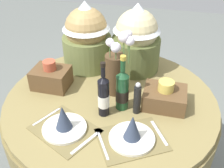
% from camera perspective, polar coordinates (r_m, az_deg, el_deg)
% --- Properties ---
extents(dining_table, '(1.35, 1.35, 0.74)m').
position_cam_1_polar(dining_table, '(1.78, -0.26, -6.54)').
color(dining_table, olive).
rests_on(dining_table, ground).
extents(place_setting_left, '(0.42, 0.38, 0.16)m').
position_cam_1_polar(place_setting_left, '(1.46, -10.21, -8.25)').
color(place_setting_left, brown).
rests_on(place_setting_left, dining_table).
extents(place_setting_right, '(0.43, 0.40, 0.16)m').
position_cam_1_polar(place_setting_right, '(1.39, 4.30, -10.40)').
color(place_setting_right, brown).
rests_on(place_setting_right, dining_table).
extents(flower_vase, '(0.19, 0.20, 0.45)m').
position_cam_1_polar(flower_vase, '(1.64, 0.86, 3.27)').
color(flower_vase, '#47331E').
rests_on(flower_vase, dining_table).
extents(wine_bottle_left, '(0.08, 0.08, 0.35)m').
position_cam_1_polar(wine_bottle_left, '(1.54, 2.20, -1.24)').
color(wine_bottle_left, '#194223').
rests_on(wine_bottle_left, dining_table).
extents(wine_bottle_centre, '(0.07, 0.07, 0.34)m').
position_cam_1_polar(wine_bottle_centre, '(1.49, -1.76, -2.52)').
color(wine_bottle_centre, black).
rests_on(wine_bottle_centre, dining_table).
extents(pepper_mill, '(0.04, 0.04, 0.21)m').
position_cam_1_polar(pepper_mill, '(1.53, 5.39, -3.17)').
color(pepper_mill, black).
rests_on(pepper_mill, dining_table).
extents(gift_tub_back_left, '(0.35, 0.35, 0.49)m').
position_cam_1_polar(gift_tub_back_left, '(1.92, -5.47, 10.62)').
color(gift_tub_back_left, olive).
rests_on(gift_tub_back_left, dining_table).
extents(gift_tub_back_centre, '(0.34, 0.34, 0.49)m').
position_cam_1_polar(gift_tub_back_centre, '(1.88, 5.21, 10.12)').
color(gift_tub_back_centre, '#566033').
rests_on(gift_tub_back_centre, dining_table).
extents(woven_basket_side_left, '(0.23, 0.18, 0.19)m').
position_cam_1_polar(woven_basket_side_left, '(1.80, -12.83, 1.46)').
color(woven_basket_side_left, brown).
rests_on(woven_basket_side_left, dining_table).
extents(woven_basket_side_right, '(0.25, 0.21, 0.17)m').
position_cam_1_polar(woven_basket_side_right, '(1.63, 11.15, -2.67)').
color(woven_basket_side_right, brown).
rests_on(woven_basket_side_right, dining_table).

